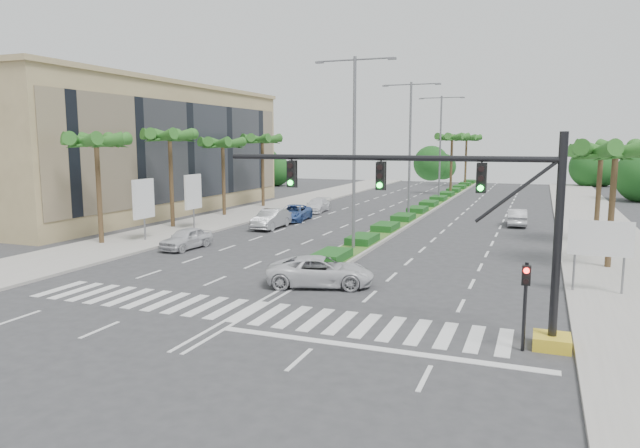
# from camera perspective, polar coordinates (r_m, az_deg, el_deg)

# --- Properties ---
(ground) EXTENTS (160.00, 160.00, 0.00)m
(ground) POSITION_cam_1_polar(r_m,az_deg,el_deg) (23.70, -7.22, -8.69)
(ground) COLOR #333335
(ground) RESTS_ON ground
(footpath_right) EXTENTS (6.00, 120.00, 0.15)m
(footpath_right) POSITION_cam_1_polar(r_m,az_deg,el_deg) (40.71, 26.99, -2.30)
(footpath_right) COLOR gray
(footpath_right) RESTS_ON ground
(footpath_left) EXTENTS (6.00, 120.00, 0.15)m
(footpath_left) POSITION_cam_1_polar(r_m,az_deg,el_deg) (48.15, -11.85, -0.08)
(footpath_left) COLOR gray
(footpath_left) RESTS_ON ground
(median) EXTENTS (2.20, 75.00, 0.20)m
(median) POSITION_cam_1_polar(r_m,az_deg,el_deg) (66.16, 11.63, 2.17)
(median) COLOR gray
(median) RESTS_ON ground
(median_grass) EXTENTS (1.80, 75.00, 0.04)m
(median_grass) POSITION_cam_1_polar(r_m,az_deg,el_deg) (66.15, 11.63, 2.27)
(median_grass) COLOR #37591E
(median_grass) RESTS_ON median
(building) EXTENTS (12.00, 36.00, 12.00)m
(building) POSITION_cam_1_polar(r_m,az_deg,el_deg) (58.89, -17.71, 6.98)
(building) COLOR tan
(building) RESTS_ON ground
(signal_gantry) EXTENTS (12.60, 1.20, 7.20)m
(signal_gantry) POSITION_cam_1_polar(r_m,az_deg,el_deg) (20.26, 16.35, -1.80)
(signal_gantry) COLOR gold
(signal_gantry) RESTS_ON ground
(pedestrian_signal) EXTENTS (0.28, 0.36, 3.00)m
(pedestrian_signal) POSITION_cam_1_polar(r_m,az_deg,el_deg) (19.83, 19.86, -6.36)
(pedestrian_signal) COLOR black
(pedestrian_signal) RESTS_ON ground
(direction_sign) EXTENTS (2.70, 0.11, 3.40)m
(direction_sign) POSITION_cam_1_polar(r_m,az_deg,el_deg) (28.37, 26.23, -1.59)
(direction_sign) COLOR slate
(direction_sign) RESTS_ON ground
(billboard_near) EXTENTS (0.18, 2.10, 4.35)m
(billboard_near) POSITION_cam_1_polar(r_m,az_deg,el_deg) (40.95, -17.24, 2.37)
(billboard_near) COLOR slate
(billboard_near) RESTS_ON ground
(billboard_far) EXTENTS (0.18, 2.10, 4.35)m
(billboard_far) POSITION_cam_1_polar(r_m,az_deg,el_deg) (45.78, -12.58, 3.12)
(billboard_far) COLOR slate
(billboard_far) RESTS_ON ground
(palm_left_near) EXTENTS (4.57, 4.68, 7.55)m
(palm_left_near) POSITION_cam_1_polar(r_m,az_deg,el_deg) (40.55, -21.46, 7.40)
(palm_left_near) COLOR brown
(palm_left_near) RESTS_ON ground
(palm_left_mid) EXTENTS (4.57, 4.68, 7.95)m
(palm_left_mid) POSITION_cam_1_polar(r_m,az_deg,el_deg) (46.76, -14.80, 8.20)
(palm_left_mid) COLOR brown
(palm_left_mid) RESTS_ON ground
(palm_left_far) EXTENTS (4.57, 4.68, 7.35)m
(palm_left_far) POSITION_cam_1_polar(r_m,az_deg,el_deg) (53.45, -9.70, 7.69)
(palm_left_far) COLOR brown
(palm_left_far) RESTS_ON ground
(palm_left_end) EXTENTS (4.57, 4.68, 7.75)m
(palm_left_end) POSITION_cam_1_polar(r_m,az_deg,el_deg) (60.46, -5.79, 8.18)
(palm_left_end) COLOR brown
(palm_left_end) RESTS_ON ground
(palm_right_near) EXTENTS (4.57, 4.68, 7.05)m
(palm_right_near) POSITION_cam_1_polar(r_m,az_deg,el_deg) (34.11, 27.46, 6.18)
(palm_right_near) COLOR brown
(palm_right_near) RESTS_ON ground
(palm_right_far) EXTENTS (4.57, 4.68, 6.75)m
(palm_right_far) POSITION_cam_1_polar(r_m,az_deg,el_deg) (42.07, 26.29, 6.07)
(palm_right_far) COLOR brown
(palm_right_far) RESTS_ON ground
(palm_median_a) EXTENTS (4.57, 4.68, 8.05)m
(palm_median_a) POSITION_cam_1_polar(r_m,az_deg,el_deg) (75.69, 13.07, 8.23)
(palm_median_a) COLOR brown
(palm_median_a) RESTS_ON ground
(palm_median_b) EXTENTS (4.57, 4.68, 8.05)m
(palm_median_b) POSITION_cam_1_polar(r_m,az_deg,el_deg) (90.56, 14.45, 8.14)
(palm_median_b) COLOR brown
(palm_median_b) RESTS_ON ground
(streetlight_near) EXTENTS (5.10, 0.25, 12.00)m
(streetlight_near) POSITION_cam_1_polar(r_m,az_deg,el_deg) (35.61, 3.44, 8.10)
(streetlight_near) COLOR slate
(streetlight_near) RESTS_ON ground
(streetlight_mid) EXTENTS (5.10, 0.25, 12.00)m
(streetlight_mid) POSITION_cam_1_polar(r_m,az_deg,el_deg) (51.08, 8.99, 8.04)
(streetlight_mid) COLOR slate
(streetlight_mid) RESTS_ON ground
(streetlight_far) EXTENTS (5.10, 0.25, 12.00)m
(streetlight_far) POSITION_cam_1_polar(r_m,az_deg,el_deg) (66.80, 11.94, 7.98)
(streetlight_far) COLOR slate
(streetlight_far) RESTS_ON ground
(car_parked_a) EXTENTS (1.96, 4.16, 1.37)m
(car_parked_a) POSITION_cam_1_polar(r_m,az_deg,el_deg) (37.84, -13.24, -1.41)
(car_parked_a) COLOR silver
(car_parked_a) RESTS_ON ground
(car_parked_b) EXTENTS (1.68, 4.68, 1.54)m
(car_parked_b) POSITION_cam_1_polar(r_m,az_deg,el_deg) (45.69, -4.93, 0.51)
(car_parked_b) COLOR #B1B2B6
(car_parked_b) RESTS_ON ground
(car_parked_c) EXTENTS (2.92, 5.27, 1.40)m
(car_parked_c) POSITION_cam_1_polar(r_m,az_deg,el_deg) (50.00, -2.66, 1.11)
(car_parked_c) COLOR #315196
(car_parked_c) RESTS_ON ground
(car_parked_d) EXTENTS (2.10, 4.62, 1.31)m
(car_parked_d) POSITION_cam_1_polar(r_m,az_deg,el_deg) (56.29, -0.31, 1.87)
(car_parked_d) COLOR silver
(car_parked_d) RESTS_ON ground
(car_crossing) EXTENTS (5.58, 3.75, 1.42)m
(car_crossing) POSITION_cam_1_polar(r_m,az_deg,el_deg) (27.43, 0.05, -4.76)
(car_crossing) COLOR silver
(car_crossing) RESTS_ON ground
(car_right) EXTENTS (1.74, 4.35, 1.41)m
(car_right) POSITION_cam_1_polar(r_m,az_deg,el_deg) (49.75, 19.09, 0.64)
(car_right) COLOR #B8B8BD
(car_right) RESTS_ON ground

